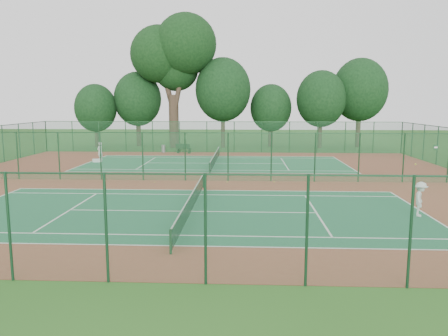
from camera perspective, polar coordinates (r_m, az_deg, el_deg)
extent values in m
plane|color=#275A1C|center=(31.46, -2.27, -1.68)|extent=(120.00, 120.00, 0.00)
cube|color=brown|center=(31.46, -2.27, -1.67)|extent=(40.00, 36.00, 0.01)
cube|color=#1D5C3C|center=(22.71, -4.25, -5.68)|extent=(23.77, 10.97, 0.01)
cube|color=#226C41|center=(40.32, -1.17, 0.61)|extent=(23.77, 10.97, 0.01)
cube|color=#1A502A|center=(49.07, -0.46, 4.08)|extent=(40.00, 0.02, 3.50)
cube|color=#163D1D|center=(48.96, -0.46, 6.07)|extent=(40.00, 0.05, 0.05)
cube|color=#1A502A|center=(13.68, -8.93, -7.86)|extent=(40.00, 0.02, 3.50)
cube|color=#13351F|center=(13.30, -9.10, -0.78)|extent=(40.00, 0.05, 0.05)
cube|color=#1A4F2C|center=(31.20, -2.29, 1.48)|extent=(40.00, 0.02, 3.50)
cube|color=#13361D|center=(31.04, -2.31, 4.62)|extent=(40.00, 0.05, 0.05)
cylinder|color=#143720|center=(16.49, -6.99, -9.54)|extent=(0.10, 0.10, 0.97)
cylinder|color=#143720|center=(28.83, -2.73, -1.65)|extent=(0.10, 0.10, 0.97)
cube|color=black|center=(22.60, -4.27, -4.52)|extent=(0.02, 12.80, 0.85)
cube|color=silver|center=(22.50, -4.28, -3.44)|extent=(0.04, 12.80, 0.06)
cylinder|color=#163E24|center=(33.94, -1.90, -0.09)|extent=(0.10, 0.10, 0.97)
cylinder|color=#163E24|center=(46.60, -0.64, 2.28)|extent=(0.10, 0.10, 0.97)
cube|color=black|center=(40.26, -1.17, 1.28)|extent=(0.02, 12.80, 0.85)
cube|color=silver|center=(40.21, -1.17, 1.89)|extent=(0.04, 12.80, 0.06)
imported|color=white|center=(23.59, 24.27, -3.73)|extent=(1.02, 1.27, 1.72)
imported|color=white|center=(44.25, -15.89, 2.14)|extent=(0.61, 0.74, 1.75)
cylinder|color=slate|center=(49.57, -7.91, 2.51)|extent=(0.60, 0.60, 0.84)
cube|color=black|center=(48.92, -6.01, 2.27)|extent=(0.22, 0.46, 0.51)
cube|color=black|center=(48.33, -4.56, 2.21)|extent=(0.22, 0.46, 0.51)
cube|color=black|center=(48.59, -5.29, 2.57)|extent=(1.77, 0.97, 0.06)
cube|color=black|center=(48.36, -5.41, 2.85)|extent=(1.64, 0.57, 0.51)
cube|color=white|center=(42.80, -16.22, 0.94)|extent=(0.90, 0.52, 0.32)
sphere|color=#D3E735|center=(30.75, 0.41, -1.83)|extent=(0.07, 0.07, 0.07)
sphere|color=#E7F338|center=(31.01, 6.56, -1.80)|extent=(0.07, 0.07, 0.07)
sphere|color=yellow|center=(31.02, -9.03, -1.84)|extent=(0.07, 0.07, 0.07)
cylinder|color=#37281E|center=(54.72, -6.56, 6.07)|extent=(1.20, 1.20, 6.53)
cylinder|color=#37281E|center=(55.22, -7.62, 11.16)|extent=(2.21, 0.65, 6.49)
cylinder|color=#37281E|center=(54.38, -5.66, 11.58)|extent=(2.07, 0.61, 7.04)
sphere|color=black|center=(55.61, -8.48, 14.50)|extent=(6.96, 6.96, 6.96)
sphere|color=black|center=(54.66, -5.02, 15.81)|extent=(7.40, 7.40, 7.40)
sphere|color=black|center=(55.66, -6.31, 12.85)|extent=(5.66, 5.66, 5.66)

